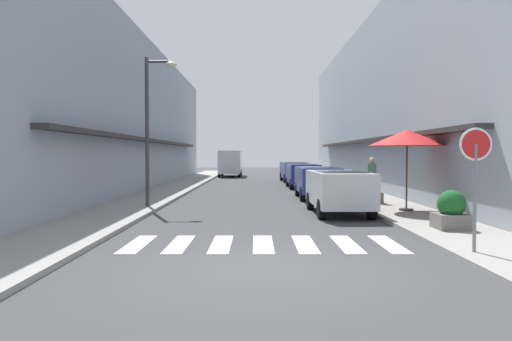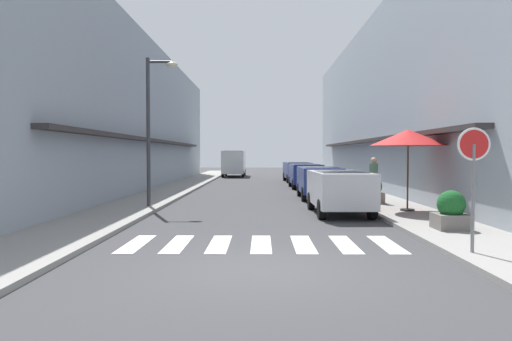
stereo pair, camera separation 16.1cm
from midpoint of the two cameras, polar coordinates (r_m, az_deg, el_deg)
ground_plane at (r=25.95m, az=0.37°, el=-2.57°), size 96.01×96.01×0.00m
sidewalk_left at (r=26.40m, az=-10.39°, el=-2.40°), size 2.42×61.10×0.12m
sidewalk_right at (r=26.43m, az=11.12°, el=-2.40°), size 2.42×61.10×0.12m
building_row_left at (r=28.46m, az=-17.40°, el=6.30°), size 5.50×41.28×8.51m
building_row_right at (r=28.57m, az=18.11°, el=7.58°), size 5.50×41.28×9.80m
crosswalk at (r=10.94m, az=0.62°, el=-8.80°), size 6.15×2.20×0.01m
parked_car_near at (r=16.50m, az=9.78°, el=-1.99°), size 1.87×4.12×1.47m
parked_car_mid at (r=22.10m, az=7.34°, el=-0.99°), size 1.82×4.00×1.47m
parked_car_far at (r=28.95m, az=5.64°, el=-0.29°), size 1.85×4.11×1.47m
parked_car_distant at (r=35.53m, az=4.63°, el=0.13°), size 1.95×4.49×1.47m
delivery_van at (r=43.93m, az=-2.98°, el=1.11°), size 2.01×5.40×2.37m
round_street_sign at (r=10.25m, az=24.57°, el=1.47°), size 0.65×0.07×2.45m
street_lamp at (r=18.18m, az=-12.39°, el=6.40°), size 1.19×0.28×5.50m
cafe_umbrella at (r=17.06m, az=17.56°, el=3.73°), size 2.61×2.61×2.77m
planter_corner at (r=13.29m, az=22.20°, el=-4.55°), size 0.83×0.83×1.00m
planter_midblock at (r=19.50m, az=13.68°, el=-2.42°), size 0.75×0.75×0.99m
pedestrian_walking_near at (r=19.51m, az=13.67°, el=-0.95°), size 0.34×0.34×1.81m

